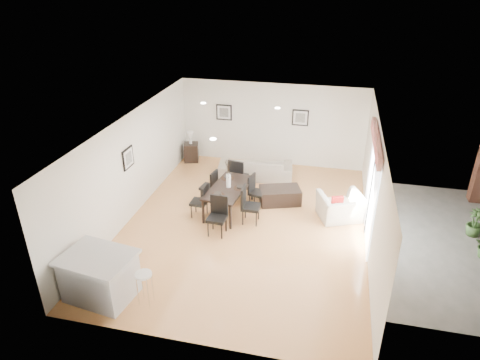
% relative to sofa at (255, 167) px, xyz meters
% --- Properties ---
extents(ground, '(8.00, 8.00, 0.00)m').
position_rel_sofa_xyz_m(ground, '(0.29, -2.77, -0.33)').
color(ground, tan).
rests_on(ground, ground).
extents(wall_back, '(6.00, 0.04, 2.70)m').
position_rel_sofa_xyz_m(wall_back, '(0.29, 1.23, 1.02)').
color(wall_back, white).
rests_on(wall_back, ground).
extents(wall_front, '(6.00, 0.04, 2.70)m').
position_rel_sofa_xyz_m(wall_front, '(0.29, -6.77, 1.02)').
color(wall_front, white).
rests_on(wall_front, ground).
extents(wall_left, '(0.04, 8.00, 2.70)m').
position_rel_sofa_xyz_m(wall_left, '(-2.71, -2.77, 1.02)').
color(wall_left, white).
rests_on(wall_left, ground).
extents(wall_right, '(0.04, 8.00, 2.70)m').
position_rel_sofa_xyz_m(wall_right, '(3.29, -2.77, 1.02)').
color(wall_right, white).
rests_on(wall_right, ground).
extents(ceiling, '(6.00, 8.00, 0.02)m').
position_rel_sofa_xyz_m(ceiling, '(0.29, -2.77, 2.37)').
color(ceiling, white).
rests_on(ceiling, wall_back).
extents(sofa, '(2.36, 1.17, 0.66)m').
position_rel_sofa_xyz_m(sofa, '(0.00, 0.00, 0.00)').
color(sofa, gray).
rests_on(sofa, ground).
extents(armchair, '(1.36, 1.28, 0.70)m').
position_rel_sofa_xyz_m(armchair, '(2.63, -1.94, 0.02)').
color(armchair, beige).
rests_on(armchair, ground).
extents(courtyard_plant_b, '(0.42, 0.42, 0.71)m').
position_rel_sofa_xyz_m(courtyard_plant_b, '(5.84, -1.99, 0.02)').
color(courtyard_plant_b, '#395725').
rests_on(courtyard_plant_b, ground).
extents(dining_table, '(1.09, 1.84, 0.72)m').
position_rel_sofa_xyz_m(dining_table, '(-0.30, -2.20, 0.32)').
color(dining_table, black).
rests_on(dining_table, ground).
extents(dining_chair_wnear, '(0.42, 0.42, 0.91)m').
position_rel_sofa_xyz_m(dining_chair_wnear, '(-0.91, -2.63, 0.18)').
color(dining_chair_wnear, black).
rests_on(dining_chair_wnear, ground).
extents(dining_chair_wfar, '(0.48, 0.48, 0.92)m').
position_rel_sofa_xyz_m(dining_chair_wfar, '(-0.91, -1.78, 0.19)').
color(dining_chair_wfar, black).
rests_on(dining_chair_wfar, ground).
extents(dining_chair_enear, '(0.46, 0.46, 1.00)m').
position_rel_sofa_xyz_m(dining_chair_enear, '(0.31, -2.63, 0.23)').
color(dining_chair_enear, black).
rests_on(dining_chair_enear, ground).
extents(dining_chair_efar, '(0.49, 0.49, 0.90)m').
position_rel_sofa_xyz_m(dining_chair_efar, '(0.32, -1.75, 0.17)').
color(dining_chair_efar, black).
rests_on(dining_chair_efar, ground).
extents(dining_chair_head, '(0.47, 0.47, 0.99)m').
position_rel_sofa_xyz_m(dining_chair_head, '(-0.29, -3.27, 0.22)').
color(dining_chair_head, black).
rests_on(dining_chair_head, ground).
extents(dining_chair_foot, '(0.54, 0.54, 1.05)m').
position_rel_sofa_xyz_m(dining_chair_foot, '(-0.31, -1.13, 0.26)').
color(dining_chair_foot, black).
rests_on(dining_chair_foot, ground).
extents(vase, '(0.83, 1.36, 0.77)m').
position_rel_sofa_xyz_m(vase, '(-0.30, -2.20, 0.73)').
color(vase, white).
rests_on(vase, dining_table).
extents(coffee_table, '(1.26, 0.98, 0.44)m').
position_rel_sofa_xyz_m(coffee_table, '(0.98, -1.44, -0.11)').
color(coffee_table, black).
rests_on(coffee_table, ground).
extents(side_table, '(0.57, 0.57, 0.62)m').
position_rel_sofa_xyz_m(side_table, '(-2.37, 0.76, -0.02)').
color(side_table, black).
rests_on(side_table, ground).
extents(table_lamp, '(0.22, 0.22, 0.41)m').
position_rel_sofa_xyz_m(table_lamp, '(-2.37, 0.76, 0.56)').
color(table_lamp, white).
rests_on(table_lamp, side_table).
extents(cushion, '(0.31, 0.19, 0.30)m').
position_rel_sofa_xyz_m(cushion, '(2.53, -2.04, 0.22)').
color(cushion, maroon).
rests_on(cushion, armchair).
extents(kitchen_island, '(1.50, 1.24, 0.95)m').
position_rel_sofa_xyz_m(kitchen_island, '(-1.94, -6.00, 0.15)').
color(kitchen_island, '#BDBDBF').
rests_on(kitchen_island, ground).
extents(bar_stool, '(0.32, 0.32, 0.71)m').
position_rel_sofa_xyz_m(bar_stool, '(-1.00, -6.00, 0.28)').
color(bar_stool, white).
rests_on(bar_stool, ground).
extents(framed_print_back_left, '(0.52, 0.04, 0.52)m').
position_rel_sofa_xyz_m(framed_print_back_left, '(-1.31, 1.20, 1.32)').
color(framed_print_back_left, black).
rests_on(framed_print_back_left, wall_back).
extents(framed_print_back_right, '(0.52, 0.04, 0.52)m').
position_rel_sofa_xyz_m(framed_print_back_right, '(1.19, 1.20, 1.32)').
color(framed_print_back_right, black).
rests_on(framed_print_back_right, wall_back).
extents(framed_print_left_wall, '(0.04, 0.52, 0.52)m').
position_rel_sofa_xyz_m(framed_print_left_wall, '(-2.68, -2.97, 1.32)').
color(framed_print_left_wall, black).
rests_on(framed_print_left_wall, wall_left).
extents(sliding_door, '(0.12, 2.70, 2.57)m').
position_rel_sofa_xyz_m(sliding_door, '(3.24, -2.47, 1.33)').
color(sliding_door, white).
rests_on(sliding_door, wall_right).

